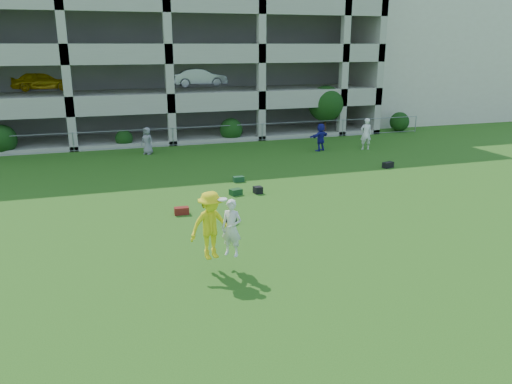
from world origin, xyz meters
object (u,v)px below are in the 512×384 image
object	(u,v)px
frisbee_contest	(215,226)
crate_d	(258,190)
bystander_c	(147,141)
bystander_d	(321,137)
stucco_building	(409,59)
parking_garage	(153,48)
bystander_e	(366,134)

from	to	relation	value
frisbee_contest	crate_d	bearing A→B (deg)	63.24
bystander_c	bystander_d	world-z (taller)	bystander_d
stucco_building	bystander_c	size ratio (longest dim) A/B	10.01
stucco_building	bystander_d	distance (m)	20.09
crate_d	parking_garage	bearing A→B (deg)	95.48
crate_d	parking_garage	distance (m)	21.31
bystander_c	frisbee_contest	xyz separation A→B (m)	(0.23, -16.70, 0.55)
bystander_d	crate_d	world-z (taller)	bystander_d
stucco_building	bystander_d	bearing A→B (deg)	-138.05
bystander_e	crate_d	distance (m)	11.66
stucco_building	bystander_e	size ratio (longest dim) A/B	8.24
crate_d	stucco_building	bearing A→B (deg)	44.51
stucco_building	parking_garage	distance (m)	23.03
bystander_e	parking_garage	distance (m)	18.13
bystander_c	bystander_e	bearing A→B (deg)	31.95
bystander_d	parking_garage	bearing A→B (deg)	-82.81
bystander_c	parking_garage	size ratio (longest dim) A/B	0.05
bystander_c	frisbee_contest	bearing A→B (deg)	-45.68
bystander_c	frisbee_contest	distance (m)	16.71
bystander_c	crate_d	size ratio (longest dim) A/B	4.57
frisbee_contest	parking_garage	distance (m)	27.81
stucco_building	crate_d	world-z (taller)	stucco_building
bystander_c	crate_d	bearing A→B (deg)	-25.37
bystander_c	crate_d	distance (m)	10.44
stucco_building	bystander_e	distance (m)	18.49
stucco_building	bystander_c	distance (m)	27.45
bystander_d	frisbee_contest	xyz separation A→B (m)	(-9.95, -14.53, 0.51)
bystander_c	parking_garage	bearing A→B (deg)	124.01
frisbee_contest	bystander_d	bearing A→B (deg)	55.60
bystander_c	bystander_d	xyz separation A→B (m)	(10.18, -2.16, 0.04)
stucco_building	parking_garage	bearing A→B (deg)	-179.25
bystander_c	frisbee_contest	world-z (taller)	frisbee_contest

